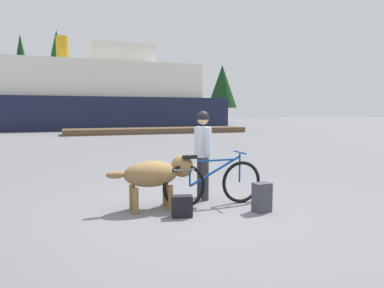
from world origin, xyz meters
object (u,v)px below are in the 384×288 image
Objects in this scene: bicycle at (213,183)px; person_cyclist at (203,147)px; sailboat_moored at (117,122)px; dog at (157,174)px; ferry_boat at (97,98)px; backpack at (262,197)px; handbag_pannier at (182,206)px.

bicycle is 1.12× the size of person_cyclist.
dog is at bearing -96.80° from sailboat_moored.
ferry_boat is (1.58, 28.98, 2.37)m from dog.
ferry_boat is at bearing 90.00° from backpack.
bicycle is 1.00m from dog.
dog is 0.06× the size of ferry_boat.
dog is at bearing 154.73° from backpack.
bicycle is at bearing -91.34° from person_cyclist.
bicycle is at bearing -95.07° from sailboat_moored.
bicycle is 29.24m from ferry_boat.
backpack is at bearing -90.00° from ferry_boat.
ferry_boat is (0.61, 29.12, 2.57)m from bicycle.
person_cyclist is at bearing -91.19° from ferry_boat.
backpack is 1.43× the size of handbag_pannier.
handbag_pannier is at bearing -128.09° from person_cyclist.
dog is 3.09× the size of backpack.
bicycle is 32.43m from sailboat_moored.
backpack is (0.61, -0.61, -0.17)m from bicycle.
sailboat_moored reaches higher than dog.
handbag_pannier is (-1.32, 0.19, -0.07)m from backpack.
bicycle is 0.88m from backpack.
backpack is at bearing -44.92° from bicycle.
sailboat_moored reaches higher than person_cyclist.
sailboat_moored is at bearing 83.20° from dog.
handbag_pannier is (-0.73, -0.93, -0.82)m from person_cyclist.
ferry_boat reaches higher than handbag_pannier.
person_cyclist is 4.94× the size of handbag_pannier.
sailboat_moored is (2.85, 31.80, -0.46)m from person_cyclist.
person_cyclist reaches higher than dog.
backpack is at bearing -61.80° from person_cyclist.
dog is at bearing 114.84° from handbag_pannier.
dog is 29.12m from ferry_boat.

